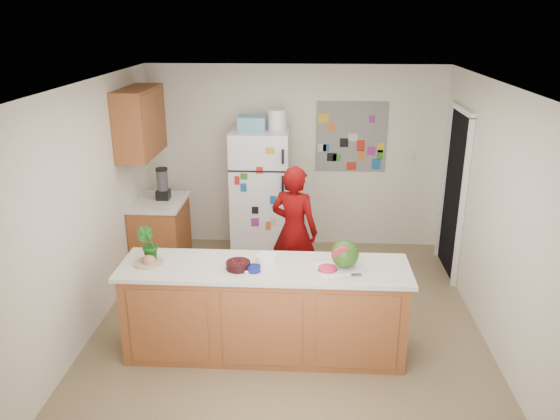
# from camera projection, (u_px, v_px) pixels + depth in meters

# --- Properties ---
(floor) EXTENTS (4.00, 4.50, 0.02)m
(floor) POSITION_uv_depth(u_px,v_px,m) (288.00, 325.00, 5.79)
(floor) COLOR brown
(floor) RESTS_ON ground
(wall_back) EXTENTS (4.00, 0.02, 2.50)m
(wall_back) POSITION_uv_depth(u_px,v_px,m) (295.00, 158.00, 7.49)
(wall_back) COLOR beige
(wall_back) RESTS_ON ground
(wall_left) EXTENTS (0.02, 4.50, 2.50)m
(wall_left) POSITION_uv_depth(u_px,v_px,m) (89.00, 210.00, 5.47)
(wall_left) COLOR beige
(wall_left) RESTS_ON ground
(wall_right) EXTENTS (0.02, 4.50, 2.50)m
(wall_right) POSITION_uv_depth(u_px,v_px,m) (497.00, 218.00, 5.26)
(wall_right) COLOR beige
(wall_right) RESTS_ON ground
(ceiling) EXTENTS (4.00, 4.50, 0.02)m
(ceiling) POSITION_uv_depth(u_px,v_px,m) (289.00, 84.00, 4.94)
(ceiling) COLOR white
(ceiling) RESTS_ON wall_back
(doorway) EXTENTS (0.03, 0.85, 2.04)m
(doorway) POSITION_uv_depth(u_px,v_px,m) (455.00, 194.00, 6.70)
(doorway) COLOR black
(doorway) RESTS_ON ground
(peninsula_base) EXTENTS (2.60, 0.62, 0.88)m
(peninsula_base) POSITION_uv_depth(u_px,v_px,m) (265.00, 312.00, 5.18)
(peninsula_base) COLOR brown
(peninsula_base) RESTS_ON floor
(peninsula_top) EXTENTS (2.68, 0.70, 0.04)m
(peninsula_top) POSITION_uv_depth(u_px,v_px,m) (264.00, 268.00, 5.02)
(peninsula_top) COLOR silver
(peninsula_top) RESTS_ON peninsula_base
(side_counter_base) EXTENTS (0.60, 0.80, 0.86)m
(side_counter_base) POSITION_uv_depth(u_px,v_px,m) (161.00, 235.00, 7.00)
(side_counter_base) COLOR brown
(side_counter_base) RESTS_ON floor
(side_counter_top) EXTENTS (0.64, 0.84, 0.04)m
(side_counter_top) POSITION_uv_depth(u_px,v_px,m) (159.00, 202.00, 6.85)
(side_counter_top) COLOR silver
(side_counter_top) RESTS_ON side_counter_base
(upper_cabinets) EXTENTS (0.35, 1.00, 0.80)m
(upper_cabinets) POSITION_uv_depth(u_px,v_px,m) (140.00, 122.00, 6.46)
(upper_cabinets) COLOR brown
(upper_cabinets) RESTS_ON wall_left
(refrigerator) EXTENTS (0.75, 0.70, 1.70)m
(refrigerator) POSITION_uv_depth(u_px,v_px,m) (261.00, 193.00, 7.29)
(refrigerator) COLOR silver
(refrigerator) RESTS_ON floor
(fridge_top_bin) EXTENTS (0.35, 0.28, 0.18)m
(fridge_top_bin) POSITION_uv_depth(u_px,v_px,m) (252.00, 123.00, 6.98)
(fridge_top_bin) COLOR #5999B2
(fridge_top_bin) RESTS_ON refrigerator
(photo_collage) EXTENTS (0.95, 0.01, 0.95)m
(photo_collage) POSITION_uv_depth(u_px,v_px,m) (351.00, 137.00, 7.33)
(photo_collage) COLOR slate
(photo_collage) RESTS_ON wall_back
(person) EXTENTS (0.65, 0.54, 1.54)m
(person) POSITION_uv_depth(u_px,v_px,m) (294.00, 231.00, 6.24)
(person) COLOR #5F0506
(person) RESTS_ON floor
(blender_appliance) EXTENTS (0.14, 0.14, 0.38)m
(blender_appliance) POSITION_uv_depth(u_px,v_px,m) (163.00, 185.00, 6.83)
(blender_appliance) COLOR black
(blender_appliance) RESTS_ON side_counter_top
(cutting_board) EXTENTS (0.46, 0.39, 0.01)m
(cutting_board) POSITION_uv_depth(u_px,v_px,m) (338.00, 268.00, 4.96)
(cutting_board) COLOR silver
(cutting_board) RESTS_ON peninsula_top
(watermelon) EXTENTS (0.25, 0.25, 0.25)m
(watermelon) POSITION_uv_depth(u_px,v_px,m) (345.00, 254.00, 4.93)
(watermelon) COLOR #145A0E
(watermelon) RESTS_ON cutting_board
(watermelon_slice) EXTENTS (0.17, 0.17, 0.02)m
(watermelon_slice) POSITION_uv_depth(u_px,v_px,m) (327.00, 268.00, 4.91)
(watermelon_slice) COLOR #BD1938
(watermelon_slice) RESTS_ON cutting_board
(cherry_bowl) EXTENTS (0.24, 0.24, 0.07)m
(cherry_bowl) POSITION_uv_depth(u_px,v_px,m) (238.00, 265.00, 4.95)
(cherry_bowl) COLOR black
(cherry_bowl) RESTS_ON peninsula_top
(white_bowl) EXTENTS (0.21, 0.21, 0.06)m
(white_bowl) POSITION_uv_depth(u_px,v_px,m) (267.00, 258.00, 5.11)
(white_bowl) COLOR silver
(white_bowl) RESTS_ON peninsula_top
(cobalt_bowl) EXTENTS (0.14, 0.14, 0.05)m
(cobalt_bowl) POSITION_uv_depth(u_px,v_px,m) (254.00, 269.00, 4.91)
(cobalt_bowl) COLOR navy
(cobalt_bowl) RESTS_ON peninsula_top
(plate) EXTENTS (0.33, 0.33, 0.02)m
(plate) POSITION_uv_depth(u_px,v_px,m) (149.00, 263.00, 5.06)
(plate) COLOR #B8A78C
(plate) RESTS_ON peninsula_top
(paper_towel) EXTENTS (0.17, 0.15, 0.02)m
(paper_towel) POSITION_uv_depth(u_px,v_px,m) (246.00, 268.00, 4.94)
(paper_towel) COLOR white
(paper_towel) RESTS_ON peninsula_top
(keys) EXTENTS (0.09, 0.05, 0.01)m
(keys) POSITION_uv_depth(u_px,v_px,m) (356.00, 275.00, 4.83)
(keys) COLOR slate
(keys) RESTS_ON peninsula_top
(potted_plant) EXTENTS (0.19, 0.15, 0.33)m
(potted_plant) POSITION_uv_depth(u_px,v_px,m) (148.00, 245.00, 5.06)
(potted_plant) COLOR #144912
(potted_plant) RESTS_ON peninsula_top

